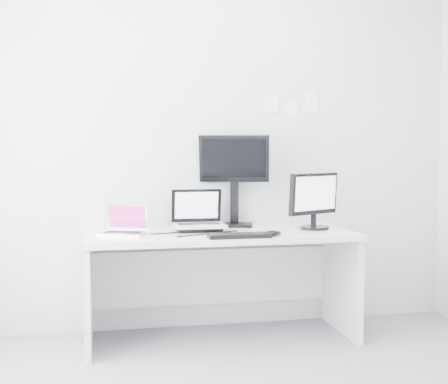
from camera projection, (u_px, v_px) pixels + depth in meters
The scene contains 12 objects.
back_wall at pixel (211, 140), 4.37m from camera, with size 3.60×3.60×0.00m, color silver.
desk at pixel (220, 286), 4.10m from camera, with size 1.80×0.70×0.73m, color white.
macbook at pixel (123, 219), 3.92m from camera, with size 0.29×0.21×0.21m, color silver.
speaker at pixel (199, 214), 4.33m from camera, with size 0.09×0.09×0.18m, color black.
dell_laptop at pixel (199, 210), 4.11m from camera, with size 0.35×0.27×0.29m, color silver.
rear_monitor at pixel (234, 180), 4.35m from camera, with size 0.50×0.18×0.67m, color black.
samsung_monitor at pixel (315, 200), 4.21m from camera, with size 0.44×0.20×0.40m, color black.
keyboard at pixel (239, 236), 3.81m from camera, with size 0.39×0.14×0.03m, color black.
mouse at pixel (273, 233), 3.88m from camera, with size 0.12×0.07×0.04m, color black.
wall_note_0 at pixel (272, 103), 4.43m from camera, with size 0.10×0.00×0.14m, color white.
wall_note_1 at pixel (292, 109), 4.47m from camera, with size 0.09×0.00×0.13m, color white.
wall_note_2 at pixel (311, 102), 4.49m from camera, with size 0.10×0.00×0.14m, color white.
Camera 1 is at (-0.78, -2.72, 1.28)m, focal length 48.90 mm.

